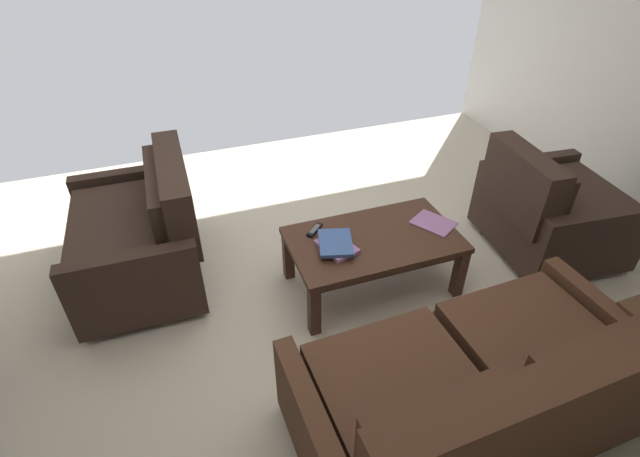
{
  "coord_description": "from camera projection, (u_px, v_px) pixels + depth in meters",
  "views": [
    {
      "loc": [
        0.85,
        2.26,
        2.35
      ],
      "look_at": [
        0.16,
        0.33,
        0.86
      ],
      "focal_mm": 26.64,
      "sensor_mm": 36.0,
      "label": 1
    }
  ],
  "objects": [
    {
      "name": "ground_plane",
      "position": [
        326.0,
        297.0,
        3.34
      ],
      "size": [
        5.62,
        5.02,
        0.01
      ],
      "primitive_type": "cube",
      "color": "beige"
    },
    {
      "name": "sofa_main",
      "position": [
        481.0,
        393.0,
        2.3
      ],
      "size": [
        1.8,
        0.96,
        0.84
      ],
      "color": "black",
      "rests_on": "ground"
    },
    {
      "name": "loveseat_near",
      "position": [
        142.0,
        234.0,
        3.3
      ],
      "size": [
        0.84,
        1.17,
        0.9
      ],
      "color": "black",
      "rests_on": "ground"
    },
    {
      "name": "coffee_table",
      "position": [
        373.0,
        245.0,
        3.22
      ],
      "size": [
        1.14,
        0.66,
        0.43
      ],
      "color": "#3D2316",
      "rests_on": "ground"
    },
    {
      "name": "armchair_side",
      "position": [
        549.0,
        210.0,
        3.56
      ],
      "size": [
        0.96,
        1.0,
        0.88
      ],
      "color": "black",
      "rests_on": "ground"
    },
    {
      "name": "book_stack",
      "position": [
        336.0,
        245.0,
        3.07
      ],
      "size": [
        0.28,
        0.33,
        0.05
      ],
      "color": "#996699",
      "rests_on": "coffee_table"
    },
    {
      "name": "tv_remote",
      "position": [
        315.0,
        230.0,
        3.23
      ],
      "size": [
        0.15,
        0.14,
        0.02
      ],
      "color": "black",
      "rests_on": "coffee_table"
    },
    {
      "name": "loose_magazine",
      "position": [
        434.0,
        223.0,
        3.31
      ],
      "size": [
        0.32,
        0.35,
        0.01
      ],
      "primitive_type": "cube",
      "rotation": [
        0.0,
        0.0,
        0.54
      ],
      "color": "#996699",
      "rests_on": "coffee_table"
    }
  ]
}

